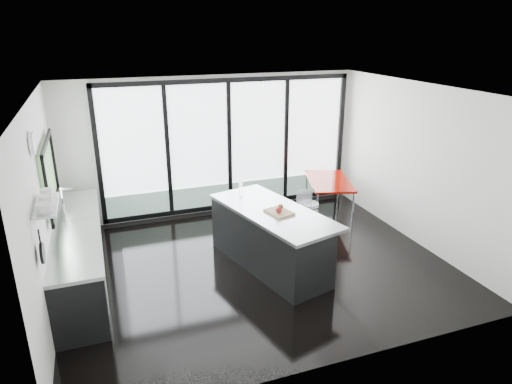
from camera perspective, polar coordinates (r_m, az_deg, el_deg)
name	(u,v)px	position (r m, az deg, el deg)	size (l,w,h in m)	color
floor	(256,264)	(7.56, 0.06, -9.04)	(6.00, 5.00, 0.00)	black
ceiling	(257,91)	(6.67, 0.07, 12.49)	(6.00, 5.00, 0.00)	white
wall_back	(228,151)	(9.35, -3.54, 5.10)	(6.00, 0.09, 2.80)	silver
wall_front	(338,257)	(4.91, 10.19, -7.95)	(6.00, 0.00, 2.80)	silver
wall_left	(45,191)	(6.86, -24.84, 0.16)	(0.26, 5.00, 2.80)	silver
wall_right	(418,165)	(8.45, 19.59, 3.23)	(0.00, 5.00, 2.80)	silver
counter_cabinets	(79,255)	(7.36, -21.20, -7.30)	(0.69, 3.24, 1.36)	black
island	(269,238)	(7.33, 1.63, -5.77)	(1.55, 2.52, 1.25)	black
bar_stool_near	(309,245)	(7.46, 6.63, -6.65)	(0.43, 0.43, 0.69)	silver
bar_stool_far	(308,220)	(8.40, 6.49, -3.51)	(0.43, 0.43, 0.68)	silver
red_table	(328,198)	(9.44, 9.01, -0.69)	(0.80, 1.40, 0.75)	#820D03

